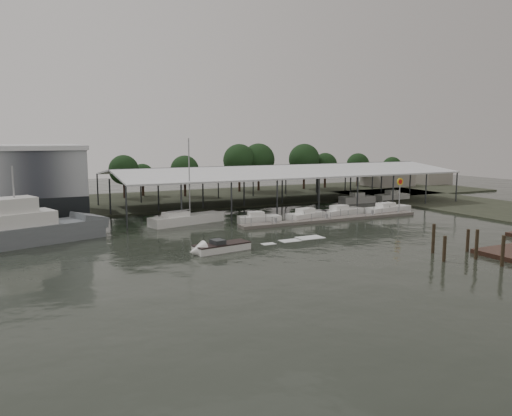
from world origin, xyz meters
name	(u,v)px	position (x,y,z in m)	size (l,w,h in m)	color
ground	(271,244)	(0.00, 0.00, 0.00)	(200.00, 200.00, 0.00)	black
land_strip_far	(164,200)	(0.00, 42.00, 0.10)	(140.00, 30.00, 0.30)	#363B2C
land_strip_east	(483,207)	(45.00, 10.00, 0.10)	(20.00, 60.00, 0.30)	#363B2C
covered_boat_shed	(282,169)	(17.00, 28.00, 6.13)	(58.24, 24.00, 6.96)	silver
floating_dock	(332,219)	(15.00, 10.00, 0.20)	(28.00, 2.00, 1.40)	#605B55
shell_fuel_sign	(400,189)	(27.00, 9.99, 3.93)	(1.10, 0.18, 5.55)	#94969A
distant_commercial_buildings	(402,178)	(59.03, 44.69, 1.84)	(22.00, 8.00, 4.00)	gray
grey_trawler	(27,230)	(-23.68, 11.81, 1.58)	(17.49, 9.40, 8.84)	slate
white_sailboat	(186,219)	(-4.22, 16.50, 0.64)	(10.81, 5.11, 11.62)	white
speedboat_underway	(217,248)	(-6.57, -0.79, 0.39)	(17.54, 4.72, 2.00)	white
moored_cruiser_0	(259,219)	(4.75, 12.46, 0.61)	(5.95, 3.08, 1.70)	white
moored_cruiser_1	(308,215)	(12.41, 12.29, 0.61)	(7.25, 3.88, 1.70)	white
moored_cruiser_2	(341,212)	(18.58, 12.85, 0.61)	(7.54, 3.60, 1.70)	white
moored_cruiser_3	(388,209)	(26.63, 12.05, 0.61)	(8.13, 3.14, 1.70)	white
mooring_pilings	(473,250)	(13.70, -14.80, 1.03)	(5.52, 9.90, 3.56)	#372A1B
horizon_tree_line	(265,163)	(23.90, 47.83, 6.07)	(68.67, 9.51, 10.32)	black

